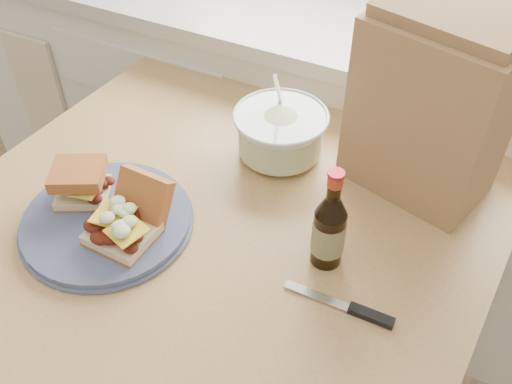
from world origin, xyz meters
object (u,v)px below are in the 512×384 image
at_px(beer_bottle, 329,229).
at_px(paper_bag, 430,111).
at_px(coleslaw_bowl, 280,135).
at_px(dining_table, 228,250).
at_px(plate, 107,221).

distance_m(beer_bottle, paper_bag, 0.30).
height_order(coleslaw_bowl, beer_bottle, beer_bottle).
height_order(dining_table, beer_bottle, beer_bottle).
height_order(plate, paper_bag, paper_bag).
distance_m(coleslaw_bowl, beer_bottle, 0.30).
xyz_separation_m(dining_table, beer_bottle, (0.22, -0.03, 0.20)).
relative_size(plate, paper_bag, 0.91).
bearing_deg(beer_bottle, paper_bag, 78.97).
height_order(dining_table, plate, plate).
xyz_separation_m(beer_bottle, paper_bag, (0.08, 0.27, 0.09)).
xyz_separation_m(dining_table, paper_bag, (0.30, 0.24, 0.29)).
bearing_deg(dining_table, beer_bottle, -3.06).
bearing_deg(paper_bag, beer_bottle, -91.43).
xyz_separation_m(dining_table, plate, (-0.18, -0.14, 0.13)).
relative_size(dining_table, coleslaw_bowl, 5.42).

